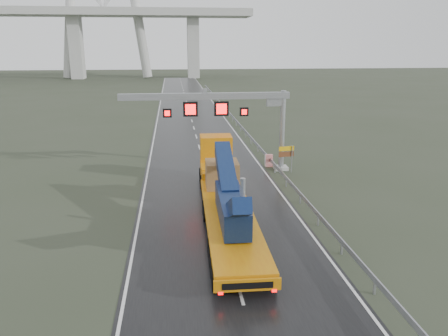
{
  "coord_description": "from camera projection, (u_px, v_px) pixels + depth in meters",
  "views": [
    {
      "loc": [
        -2.81,
        -19.79,
        10.96
      ],
      "look_at": [
        0.43,
        7.74,
        3.2
      ],
      "focal_mm": 35.0,
      "sensor_mm": 36.0,
      "label": 1
    }
  ],
  "objects": [
    {
      "name": "ground",
      "position": [
        233.0,
        269.0,
        22.19
      ],
      "size": [
        400.0,
        400.0,
        0.0
      ],
      "primitive_type": "plane",
      "color": "#303727",
      "rests_on": "ground"
    },
    {
      "name": "heavy_haul_truck",
      "position": [
        224.0,
        185.0,
        29.85
      ],
      "size": [
        3.36,
        19.76,
        4.62
      ],
      "rotation": [
        0.0,
        0.0,
        -0.02
      ],
      "color": "#CC850B",
      "rests_on": "ground"
    },
    {
      "name": "road",
      "position": [
        194.0,
        128.0,
        60.45
      ],
      "size": [
        11.0,
        200.0,
        0.02
      ],
      "primitive_type": "cube",
      "color": "black",
      "rests_on": "ground"
    },
    {
      "name": "striped_barrier",
      "position": [
        269.0,
        161.0,
        41.0
      ],
      "size": [
        0.7,
        0.4,
        1.16
      ],
      "primitive_type": "cube",
      "rotation": [
        0.0,
        0.0,
        0.04
      ],
      "color": "red",
      "rests_on": "ground"
    },
    {
      "name": "sign_gantry",
      "position": [
        229.0,
        109.0,
        38.12
      ],
      "size": [
        14.9,
        1.2,
        7.42
      ],
      "color": "#B8B7B3",
      "rests_on": "ground"
    },
    {
      "name": "guardrail",
      "position": [
        250.0,
        136.0,
        51.38
      ],
      "size": [
        0.2,
        140.0,
        1.4
      ],
      "primitive_type": null,
      "color": "gray",
      "rests_on": "ground"
    },
    {
      "name": "exit_sign_pair",
      "position": [
        286.0,
        154.0,
        38.79
      ],
      "size": [
        1.42,
        0.29,
        2.45
      ],
      "rotation": [
        0.0,
        0.0,
        0.16
      ],
      "color": "gray",
      "rests_on": "ground"
    }
  ]
}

